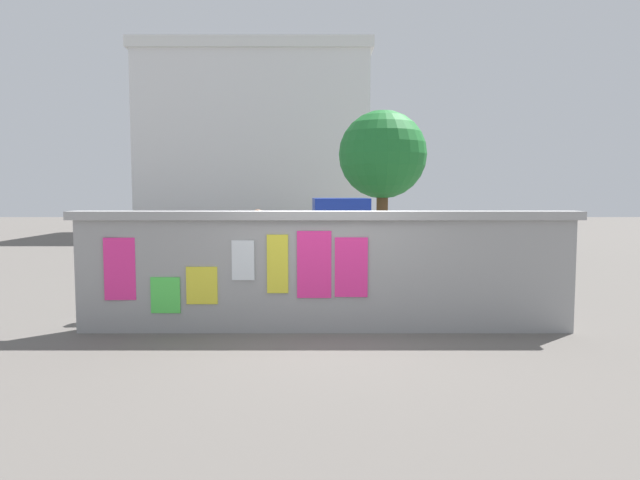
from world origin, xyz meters
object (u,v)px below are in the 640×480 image
object	(u,v)px
bicycle_far	(189,266)
person_walking	(255,238)
auto_rickshaw_truck	(381,240)
tree_roadside	(380,155)
person_bystander	(136,255)
bicycle_near	(430,290)
motorcycle	(244,280)

from	to	relation	value
bicycle_far	person_walking	size ratio (longest dim) A/B	1.06
auto_rickshaw_truck	person_walking	bearing A→B (deg)	-167.85
person_walking	tree_roadside	size ratio (longest dim) A/B	0.34
person_bystander	tree_roadside	xyz separation A→B (m)	(4.98, 10.13, 2.22)
person_bystander	auto_rickshaw_truck	bearing A→B (deg)	41.42
bicycle_near	bicycle_far	bearing A→B (deg)	146.27
auto_rickshaw_truck	tree_roadside	bearing A→B (deg)	84.19
person_walking	person_bystander	size ratio (longest dim) A/B	1.00
auto_rickshaw_truck	person_bystander	xyz separation A→B (m)	(-4.34, -3.83, 0.09)
bicycle_far	tree_roadside	size ratio (longest dim) A/B	0.36
auto_rickshaw_truck	motorcycle	size ratio (longest dim) A/B	1.93
tree_roadside	person_bystander	bearing A→B (deg)	-116.20
bicycle_near	person_bystander	bearing A→B (deg)	-177.07
auto_rickshaw_truck	bicycle_far	bearing A→B (deg)	-173.69
bicycle_near	tree_roadside	world-z (taller)	tree_roadside
person_bystander	tree_roadside	world-z (taller)	tree_roadside
tree_roadside	motorcycle	bearing A→B (deg)	-109.75
motorcycle	person_walking	bearing A→B (deg)	91.35
auto_rickshaw_truck	bicycle_far	distance (m)	4.31
bicycle_far	tree_roadside	world-z (taller)	tree_roadside
person_walking	bicycle_near	bearing A→B (deg)	-43.05
bicycle_far	person_bystander	xyz separation A→B (m)	(-0.09, -3.36, 0.62)
motorcycle	tree_roadside	size ratio (longest dim) A/B	0.41
motorcycle	bicycle_near	bearing A→B (deg)	-9.17
person_walking	auto_rickshaw_truck	bearing A→B (deg)	12.15
tree_roadside	auto_rickshaw_truck	bearing A→B (deg)	-95.81
tree_roadside	bicycle_near	bearing A→B (deg)	-91.32
bicycle_near	person_walking	xyz separation A→B (m)	(-3.20, 2.99, 0.62)
motorcycle	bicycle_far	bearing A→B (deg)	120.36
motorcycle	person_bystander	size ratio (longest dim) A/B	1.17
auto_rickshaw_truck	tree_roadside	xyz separation A→B (m)	(0.64, 6.30, 2.31)
tree_roadside	person_walking	bearing A→B (deg)	-116.42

